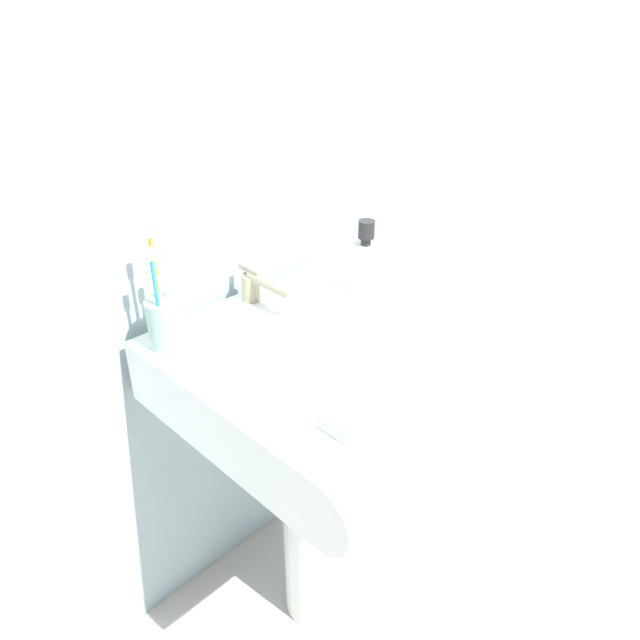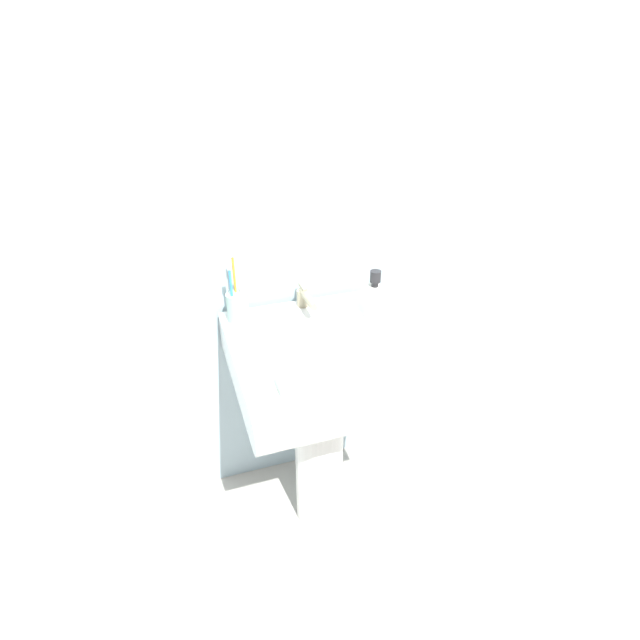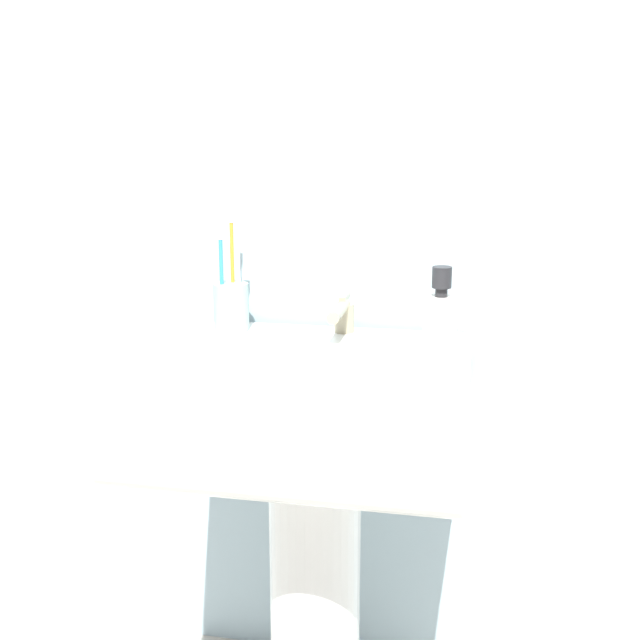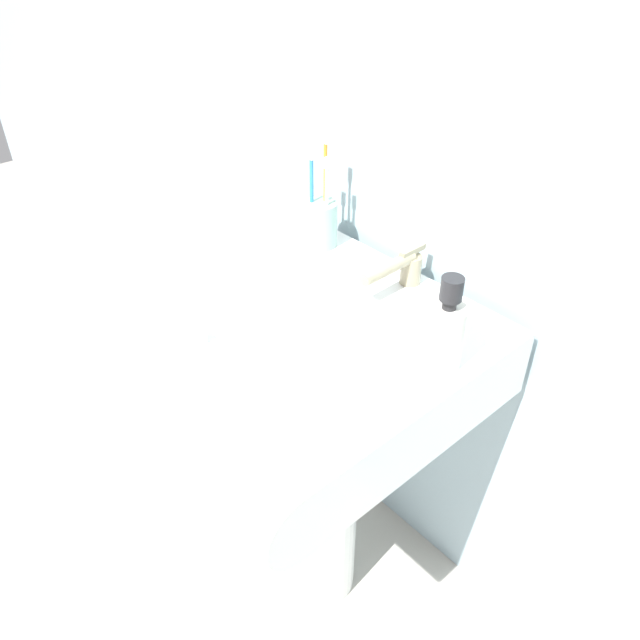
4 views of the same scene
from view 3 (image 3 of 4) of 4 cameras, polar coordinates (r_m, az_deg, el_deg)
The scene contains 7 objects.
wall_back at distance 1.53m, azimuth 1.88°, elevation 17.50°, with size 5.00×0.05×2.40m, color #9EB7C1.
sink_pedestal at distance 1.48m, azimuth -0.36°, elevation -19.01°, with size 0.16×0.16×0.60m, color white.
sink_basin at distance 1.27m, azimuth -0.84°, elevation -6.31°, with size 0.50×0.54×0.12m.
faucet at distance 1.45m, azimuth 1.58°, elevation 0.43°, with size 0.04×0.15×0.07m.
toothbrush_cup at distance 1.50m, azimuth -6.33°, elevation 1.13°, with size 0.06×0.06×0.22m.
soap_bottle at distance 1.32m, azimuth 8.54°, elevation -0.14°, with size 0.06×0.06×0.15m.
bar_soap at distance 1.15m, azimuth -8.33°, elevation -4.78°, with size 0.09×0.06×0.02m, color silver.
Camera 3 is at (0.25, -1.22, 1.10)m, focal length 45.00 mm.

